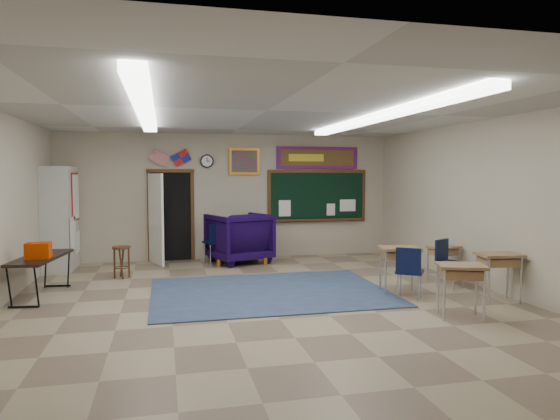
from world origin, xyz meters
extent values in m
plane|color=gray|center=(0.00, 0.00, 0.00)|extent=(9.00, 9.00, 0.00)
cube|color=#A89E88|center=(0.00, 4.50, 1.50)|extent=(8.00, 0.04, 3.00)
cube|color=#A89E88|center=(0.00, -4.50, 1.50)|extent=(8.00, 0.04, 3.00)
cube|color=#A89E88|center=(4.00, 0.00, 1.50)|extent=(0.04, 9.00, 3.00)
cube|color=silver|center=(0.00, 0.00, 3.00)|extent=(8.00, 9.00, 0.04)
cube|color=#364867|center=(0.20, 0.80, 0.01)|extent=(4.00, 3.00, 0.02)
cube|color=black|center=(-1.40, 4.49, 1.05)|extent=(0.95, 0.04, 2.10)
cube|color=white|center=(-1.75, 4.05, 1.03)|extent=(0.35, 0.86, 2.05)
cube|color=#4F2E16|center=(2.20, 4.47, 1.50)|extent=(2.55, 0.05, 1.30)
cube|color=black|center=(2.20, 4.46, 1.50)|extent=(2.40, 0.03, 1.15)
cube|color=#4F2E16|center=(2.20, 4.41, 0.90)|extent=(2.40, 0.12, 0.04)
cube|color=#B90F14|center=(2.20, 4.47, 2.45)|extent=(2.10, 0.04, 0.55)
cube|color=brown|center=(2.20, 4.46, 2.45)|extent=(1.90, 0.03, 0.40)
cube|color=#B07122|center=(0.35, 4.47, 2.35)|extent=(0.75, 0.05, 0.65)
cube|color=#A51466|center=(0.35, 4.46, 2.35)|extent=(0.62, 0.03, 0.52)
cylinder|color=black|center=(-0.55, 4.47, 2.35)|extent=(0.32, 0.05, 0.32)
cylinder|color=white|center=(-0.55, 4.45, 2.35)|extent=(0.26, 0.02, 0.26)
cube|color=#BBBAB6|center=(-3.72, 3.85, 1.10)|extent=(0.55, 1.25, 2.20)
imported|color=black|center=(0.11, 3.83, 0.58)|extent=(1.58, 1.60, 1.15)
cube|color=#996D47|center=(2.33, 0.22, 0.78)|extent=(0.76, 0.63, 0.04)
cube|color=brown|center=(2.33, 0.22, 0.66)|extent=(0.65, 0.54, 0.13)
cube|color=#996D47|center=(3.62, 0.96, 0.65)|extent=(0.66, 0.56, 0.04)
cube|color=brown|center=(3.62, 0.96, 0.56)|extent=(0.57, 0.48, 0.11)
cube|color=#996D47|center=(2.49, -1.34, 0.75)|extent=(0.76, 0.66, 0.04)
cube|color=brown|center=(2.49, -1.34, 0.64)|extent=(0.66, 0.56, 0.13)
cube|color=#996D47|center=(3.63, -0.64, 0.75)|extent=(0.70, 0.56, 0.04)
cube|color=brown|center=(3.63, -0.64, 0.64)|extent=(0.61, 0.47, 0.13)
cube|color=black|center=(-3.56, 1.36, 0.66)|extent=(0.77, 1.70, 0.05)
cube|color=#C73F03|center=(-3.54, 1.13, 0.81)|extent=(0.36, 0.27, 0.25)
cylinder|color=#4F2C17|center=(-2.39, 2.63, 0.60)|extent=(0.35, 0.35, 0.04)
torus|color=#4F2C17|center=(-2.39, 2.63, 0.21)|extent=(0.29, 0.29, 0.02)
camera|label=1|loc=(-1.56, -7.50, 2.02)|focal=32.00mm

